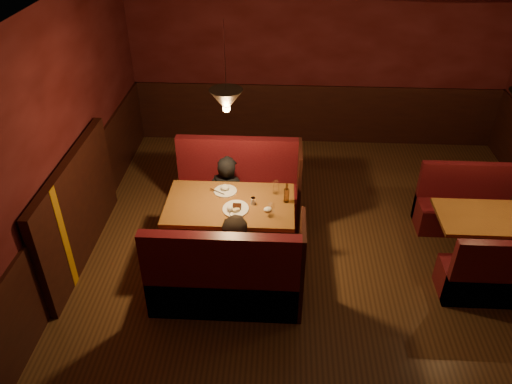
# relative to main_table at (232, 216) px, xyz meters

# --- Properties ---
(room) EXTENTS (6.02, 7.02, 2.92)m
(room) POSITION_rel_main_table_xyz_m (0.84, -0.37, 0.44)
(room) COLOR #4B301C
(room) RESTS_ON ground
(main_table) EXTENTS (1.47, 0.89, 1.03)m
(main_table) POSITION_rel_main_table_xyz_m (0.00, 0.00, 0.00)
(main_table) COLOR #5B311B
(main_table) RESTS_ON ground
(main_bench_far) EXTENTS (1.62, 0.58, 1.10)m
(main_bench_far) POSITION_rel_main_table_xyz_m (0.02, 0.84, -0.26)
(main_bench_far) COLOR #510A12
(main_bench_far) RESTS_ON ground
(main_bench_near) EXTENTS (1.62, 0.58, 1.10)m
(main_bench_near) POSITION_rel_main_table_xyz_m (0.02, -0.84, -0.26)
(main_bench_near) COLOR #510A12
(main_bench_near) RESTS_ON ground
(second_table) EXTENTS (1.11, 0.71, 0.63)m
(second_table) POSITION_rel_main_table_xyz_m (2.95, 0.11, -0.14)
(second_table) COLOR #5B311B
(second_table) RESTS_ON ground
(second_bench_far) EXTENTS (1.23, 0.46, 0.88)m
(second_bench_far) POSITION_rel_main_table_xyz_m (2.98, 0.78, -0.33)
(second_bench_far) COLOR #510A12
(second_bench_far) RESTS_ON ground
(second_bench_near) EXTENTS (1.23, 0.46, 0.88)m
(second_bench_near) POSITION_rel_main_table_xyz_m (2.98, -0.55, -0.33)
(second_bench_near) COLOR #510A12
(second_bench_near) RESTS_ON ground
(diner_a) EXTENTS (0.58, 0.45, 1.40)m
(diner_a) POSITION_rel_main_table_xyz_m (-0.11, 0.61, 0.09)
(diner_a) COLOR black
(diner_a) RESTS_ON ground
(diner_b) EXTENTS (0.74, 0.61, 1.39)m
(diner_b) POSITION_rel_main_table_xyz_m (0.14, -0.65, 0.09)
(diner_b) COLOR #312620
(diner_b) RESTS_ON ground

